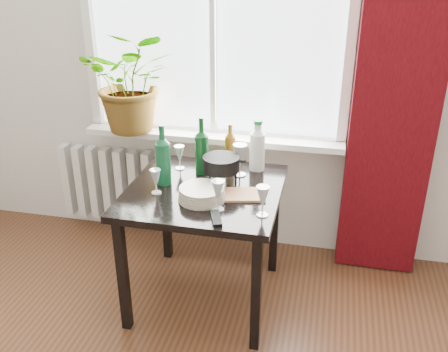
% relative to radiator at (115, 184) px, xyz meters
% --- Properties ---
extents(window, '(1.72, 0.08, 1.62)m').
position_rel_radiator_xyz_m(window, '(0.75, 0.04, 1.22)').
color(window, white).
rests_on(window, ground).
extents(windowsill, '(1.72, 0.20, 0.04)m').
position_rel_radiator_xyz_m(windowsill, '(0.75, -0.03, 0.44)').
color(windowsill, white).
rests_on(windowsill, ground).
extents(curtain, '(0.50, 0.12, 2.56)m').
position_rel_radiator_xyz_m(curtain, '(1.87, -0.06, 0.92)').
color(curtain, '#390509').
rests_on(curtain, ground).
extents(radiator, '(0.80, 0.10, 0.55)m').
position_rel_radiator_xyz_m(radiator, '(0.00, 0.00, 0.00)').
color(radiator, silver).
rests_on(radiator, ground).
extents(table, '(0.85, 0.85, 0.74)m').
position_rel_radiator_xyz_m(table, '(0.85, -0.63, 0.27)').
color(table, black).
rests_on(table, ground).
extents(potted_plant, '(0.65, 0.58, 0.66)m').
position_rel_radiator_xyz_m(potted_plant, '(0.24, -0.07, 0.80)').
color(potted_plant, '#2B661B').
rests_on(potted_plant, windowsill).
extents(wine_bottle_left, '(0.11, 0.11, 0.36)m').
position_rel_radiator_xyz_m(wine_bottle_left, '(0.61, -0.61, 0.54)').
color(wine_bottle_left, '#0E4A27').
rests_on(wine_bottle_left, table).
extents(wine_bottle_right, '(0.10, 0.10, 0.35)m').
position_rel_radiator_xyz_m(wine_bottle_right, '(0.78, -0.42, 0.53)').
color(wine_bottle_right, '#0B3B16').
rests_on(wine_bottle_right, table).
extents(bottle_amber, '(0.07, 0.07, 0.27)m').
position_rel_radiator_xyz_m(bottle_amber, '(0.92, -0.27, 0.49)').
color(bottle_amber, brown).
rests_on(bottle_amber, table).
extents(cleaning_bottle, '(0.11, 0.11, 0.32)m').
position_rel_radiator_xyz_m(cleaning_bottle, '(1.09, -0.31, 0.52)').
color(cleaning_bottle, white).
rests_on(cleaning_bottle, table).
extents(wineglass_front_right, '(0.08, 0.08, 0.17)m').
position_rel_radiator_xyz_m(wineglass_front_right, '(0.98, -0.85, 0.44)').
color(wineglass_front_right, silver).
rests_on(wineglass_front_right, table).
extents(wineglass_far_right, '(0.09, 0.09, 0.16)m').
position_rel_radiator_xyz_m(wineglass_far_right, '(1.21, -0.86, 0.44)').
color(wineglass_far_right, silver).
rests_on(wineglass_far_right, table).
extents(wineglass_back_center, '(0.11, 0.11, 0.20)m').
position_rel_radiator_xyz_m(wineglass_back_center, '(1.01, -0.41, 0.46)').
color(wineglass_back_center, silver).
rests_on(wineglass_back_center, table).
extents(wineglass_back_left, '(0.07, 0.07, 0.15)m').
position_rel_radiator_xyz_m(wineglass_back_left, '(0.64, -0.40, 0.44)').
color(wineglass_back_left, silver).
rests_on(wineglass_back_left, table).
extents(wineglass_front_left, '(0.07, 0.07, 0.14)m').
position_rel_radiator_xyz_m(wineglass_front_left, '(0.61, -0.74, 0.43)').
color(wineglass_front_left, silver).
rests_on(wineglass_front_left, table).
extents(plate_stack, '(0.34, 0.34, 0.07)m').
position_rel_radiator_xyz_m(plate_stack, '(0.87, -0.76, 0.39)').
color(plate_stack, '#BDB49C').
rests_on(plate_stack, table).
extents(fondue_pot, '(0.28, 0.26, 0.16)m').
position_rel_radiator_xyz_m(fondue_pot, '(0.93, -0.54, 0.44)').
color(fondue_pot, black).
rests_on(fondue_pot, table).
extents(tv_remote, '(0.09, 0.16, 0.02)m').
position_rel_radiator_xyz_m(tv_remote, '(1.00, -0.96, 0.37)').
color(tv_remote, black).
rests_on(tv_remote, table).
extents(cutting_board, '(0.28, 0.21, 0.01)m').
position_rel_radiator_xyz_m(cutting_board, '(1.07, -0.67, 0.37)').
color(cutting_board, '#AB774D').
rests_on(cutting_board, table).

